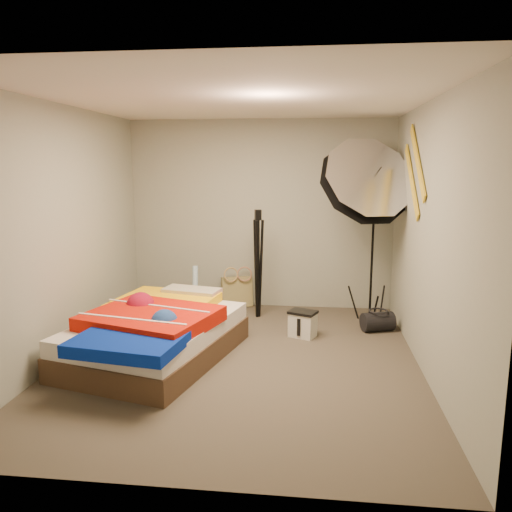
# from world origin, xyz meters

# --- Properties ---
(floor) EXTENTS (4.00, 4.00, 0.00)m
(floor) POSITION_xyz_m (0.00, 0.00, 0.00)
(floor) COLOR #4C4437
(floor) RESTS_ON ground
(ceiling) EXTENTS (4.00, 4.00, 0.00)m
(ceiling) POSITION_xyz_m (0.00, 0.00, 2.50)
(ceiling) COLOR silver
(ceiling) RESTS_ON wall_back
(wall_back) EXTENTS (3.50, 0.00, 3.50)m
(wall_back) POSITION_xyz_m (0.00, 2.00, 1.25)
(wall_back) COLOR gray
(wall_back) RESTS_ON floor
(wall_front) EXTENTS (3.50, 0.00, 3.50)m
(wall_front) POSITION_xyz_m (0.00, -2.00, 1.25)
(wall_front) COLOR gray
(wall_front) RESTS_ON floor
(wall_left) EXTENTS (0.00, 4.00, 4.00)m
(wall_left) POSITION_xyz_m (-1.75, 0.00, 1.25)
(wall_left) COLOR gray
(wall_left) RESTS_ON floor
(wall_right) EXTENTS (0.00, 4.00, 4.00)m
(wall_right) POSITION_xyz_m (1.75, 0.00, 1.25)
(wall_right) COLOR gray
(wall_right) RESTS_ON floor
(tote_bag) EXTENTS (0.45, 0.31, 0.42)m
(tote_bag) POSITION_xyz_m (-0.31, 1.90, 0.21)
(tote_bag) COLOR tan
(tote_bag) RESTS_ON floor
(wrapping_roll) EXTENTS (0.08, 0.18, 0.63)m
(wrapping_roll) POSITION_xyz_m (-0.80, 1.52, 0.31)
(wrapping_roll) COLOR #67ACE0
(wrapping_roll) RESTS_ON floor
(camera_case) EXTENTS (0.33, 0.29, 0.28)m
(camera_case) POSITION_xyz_m (0.61, 0.78, 0.14)
(camera_case) COLOR silver
(camera_case) RESTS_ON floor
(duffel_bag) EXTENTS (0.41, 0.32, 0.22)m
(duffel_bag) POSITION_xyz_m (1.48, 1.08, 0.11)
(duffel_bag) COLOR black
(duffel_bag) RESTS_ON floor
(wall_stripe_upper) EXTENTS (0.02, 0.91, 0.78)m
(wall_stripe_upper) POSITION_xyz_m (1.73, 0.60, 1.95)
(wall_stripe_upper) COLOR gold
(wall_stripe_upper) RESTS_ON wall_right
(wall_stripe_lower) EXTENTS (0.02, 0.91, 0.78)m
(wall_stripe_lower) POSITION_xyz_m (1.73, 0.85, 1.75)
(wall_stripe_lower) COLOR gold
(wall_stripe_lower) RESTS_ON wall_right
(bed) EXTENTS (1.68, 2.17, 0.54)m
(bed) POSITION_xyz_m (-0.84, -0.02, 0.27)
(bed) COLOR #493323
(bed) RESTS_ON floor
(photo_umbrella) EXTENTS (1.26, 1.08, 2.36)m
(photo_umbrella) POSITION_xyz_m (1.29, 1.34, 1.69)
(photo_umbrella) COLOR black
(photo_umbrella) RESTS_ON floor
(camera_tripod) EXTENTS (0.10, 0.10, 1.37)m
(camera_tripod) POSITION_xyz_m (0.03, 1.47, 0.79)
(camera_tripod) COLOR black
(camera_tripod) RESTS_ON floor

